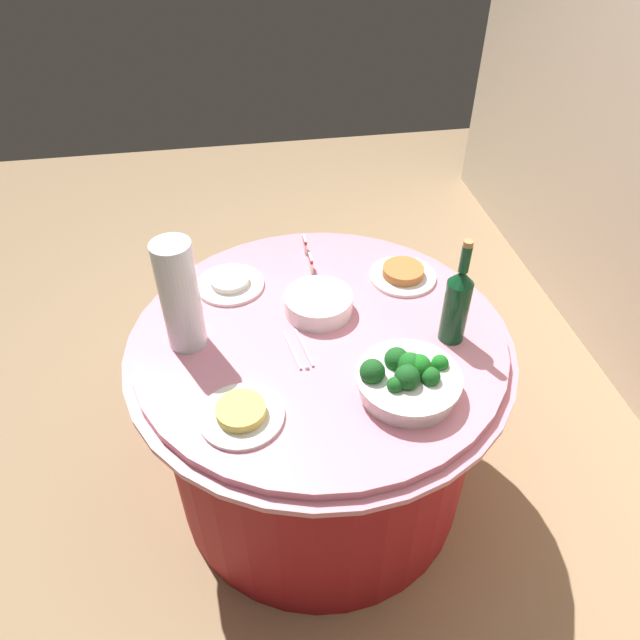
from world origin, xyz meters
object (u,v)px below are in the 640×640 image
plate_stack (318,303)px  label_placard_front (171,308)px  decorative_fruit_vase (180,299)px  food_plate_noodles (241,414)px  label_placard_rear (305,244)px  food_plate_peanuts (403,274)px  label_placard_mid (311,262)px  serving_tongs (299,351)px  food_plate_rice (230,283)px  broccoli_bowl (407,379)px  wine_bottle (457,303)px

plate_stack → label_placard_front: (-0.05, -0.44, 0.00)m
decorative_fruit_vase → food_plate_noodles: bearing=23.2°
food_plate_noodles → decorative_fruit_vase: bearing=-156.8°
label_placard_front → label_placard_rear: 0.53m
food_plate_peanuts → label_placard_front: 0.75m
plate_stack → label_placard_mid: (-0.22, 0.01, 0.00)m
serving_tongs → label_placard_front: size_ratio=3.05×
food_plate_noodles → label_placard_rear: size_ratio=4.00×
food_plate_rice → decorative_fruit_vase: bearing=-28.6°
decorative_fruit_vase → serving_tongs: size_ratio=2.03×
serving_tongs → label_placard_front: 0.42m
broccoli_bowl → food_plate_noodles: (0.02, -0.44, -0.03)m
food_plate_peanuts → label_placard_mid: size_ratio=4.00×
plate_stack → food_plate_rice: plate_stack is taller
food_plate_noodles → food_plate_peanuts: 0.76m
food_plate_peanuts → decorative_fruit_vase: bearing=-74.3°
wine_bottle → food_plate_rice: (-0.36, -0.63, -0.12)m
wine_bottle → serving_tongs: size_ratio=2.00×
decorative_fruit_vase → label_placard_rear: decorative_fruit_vase is taller
plate_stack → label_placard_mid: bearing=177.4°
serving_tongs → plate_stack: bearing=153.5°
food_plate_rice → label_placard_front: (0.12, -0.18, 0.02)m
plate_stack → serving_tongs: bearing=-26.5°
label_placard_front → wine_bottle: bearing=73.8°
plate_stack → label_placard_front: 0.45m
decorative_fruit_vase → label_placard_mid: 0.52m
food_plate_noodles → food_plate_rice: bearing=179.9°
label_placard_rear → food_plate_noodles: bearing=-20.6°
plate_stack → label_placard_rear: bearing=178.8°
food_plate_noodles → food_plate_rice: (-0.56, 0.00, -0.00)m
broccoli_bowl → label_placard_mid: broccoli_bowl is taller
serving_tongs → food_plate_noodles: 0.28m
decorative_fruit_vase → label_placard_rear: bearing=135.3°
food_plate_noodles → label_placard_rear: label_placard_rear is taller
label_placard_mid → label_placard_rear: size_ratio=1.00×
food_plate_noodles → label_placard_front: bearing=-157.5°
plate_stack → food_plate_peanuts: 0.33m
decorative_fruit_vase → label_placard_front: decorative_fruit_vase is taller
serving_tongs → label_placard_mid: (-0.39, 0.09, 0.03)m
plate_stack → label_placard_front: size_ratio=3.82×
label_placard_front → label_placard_mid: size_ratio=1.00×
broccoli_bowl → serving_tongs: 0.33m
label_placard_front → label_placard_mid: same height
serving_tongs → label_placard_rear: bearing=169.6°
decorative_fruit_vase → label_placard_rear: (-0.41, 0.40, -0.13)m
serving_tongs → food_plate_peanuts: size_ratio=0.76×
food_plate_peanuts → plate_stack: bearing=-68.1°
broccoli_bowl → wine_bottle: (-0.18, 0.19, 0.08)m
serving_tongs → food_plate_rice: bearing=-152.6°
decorative_fruit_vase → plate_stack: bearing=100.7°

